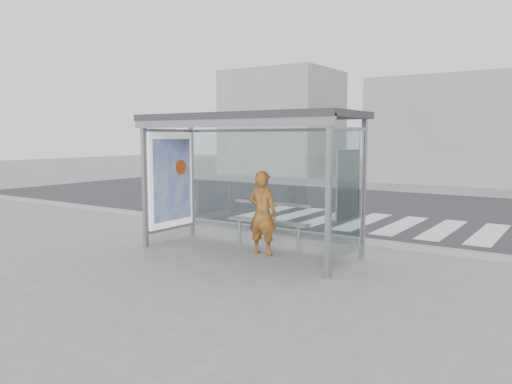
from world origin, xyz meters
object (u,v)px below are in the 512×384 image
person (262,213)px  soda_can (327,275)px  bus_shelter (233,148)px  bench (269,221)px

person → soda_can: bearing=154.8°
bus_shelter → person: 1.38m
bus_shelter → person: (0.68, -0.03, -1.20)m
bench → soda_can: bench is taller
bus_shelter → bench: (0.50, 0.48, -1.44)m
bus_shelter → soda_can: 3.13m
bus_shelter → person: bus_shelter is taller
bus_shelter → bench: bearing=43.9°
bench → soda_can: 2.25m
bus_shelter → soda_can: bus_shelter is taller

